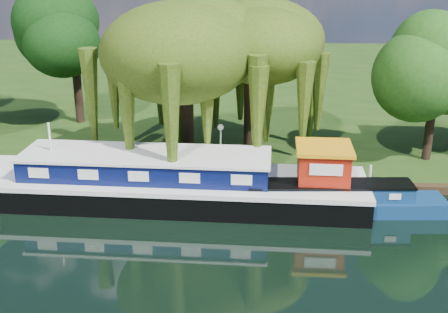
{
  "coord_description": "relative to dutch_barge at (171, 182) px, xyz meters",
  "views": [
    {
      "loc": [
        2.9,
        -21.05,
        12.52
      ],
      "look_at": [
        1.05,
        5.57,
        2.8
      ],
      "focal_mm": 45.0,
      "sensor_mm": 36.0,
      "label": 1
    }
  ],
  "objects": [
    {
      "name": "ground",
      "position": [
        1.77,
        -6.06,
        -1.09
      ],
      "size": [
        120.0,
        120.0,
        0.0
      ],
      "primitive_type": "plane",
      "color": "black"
    },
    {
      "name": "far_bank",
      "position": [
        1.77,
        27.94,
        -0.86
      ],
      "size": [
        120.0,
        52.0,
        0.45
      ],
      "primitive_type": "cube",
      "color": "#19350E",
      "rests_on": "ground"
    },
    {
      "name": "dutch_barge",
      "position": [
        0.0,
        0.0,
        0.0
      ],
      "size": [
        20.9,
        5.12,
        4.39
      ],
      "rotation": [
        0.0,
        0.0,
        -0.02
      ],
      "color": "black",
      "rests_on": "ground"
    },
    {
      "name": "narrowboat",
      "position": [
        8.21,
        -0.73,
        -0.48
      ],
      "size": [
        11.9,
        2.79,
        1.72
      ],
      "rotation": [
        0.0,
        0.0,
        0.07
      ],
      "color": "navy",
      "rests_on": "ground"
    },
    {
      "name": "willow_left",
      "position": [
        0.31,
        4.66,
        6.16
      ],
      "size": [
        7.81,
        7.81,
        9.36
      ],
      "color": "black",
      "rests_on": "far_bank"
    },
    {
      "name": "willow_right",
      "position": [
        3.92,
        6.38,
        5.7
      ],
      "size": [
        7.14,
        7.14,
        8.69
      ],
      "color": "black",
      "rests_on": "far_bank"
    },
    {
      "name": "tree_far_mid",
      "position": [
        -9.02,
        12.93,
        5.65
      ],
      "size": [
        5.58,
        5.58,
        9.13
      ],
      "color": "black",
      "rests_on": "far_bank"
    },
    {
      "name": "tree_far_right",
      "position": [
        14.93,
        6.44,
        4.69
      ],
      "size": [
        4.73,
        4.73,
        7.74
      ],
      "color": "black",
      "rests_on": "far_bank"
    },
    {
      "name": "lamppost",
      "position": [
        2.27,
        4.44,
        1.33
      ],
      "size": [
        0.36,
        0.36,
        2.56
      ],
      "color": "silver",
      "rests_on": "far_bank"
    },
    {
      "name": "mooring_posts",
      "position": [
        1.27,
        2.34,
        -0.14
      ],
      "size": [
        19.16,
        0.16,
        1.0
      ],
      "color": "silver",
      "rests_on": "far_bank"
    }
  ]
}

